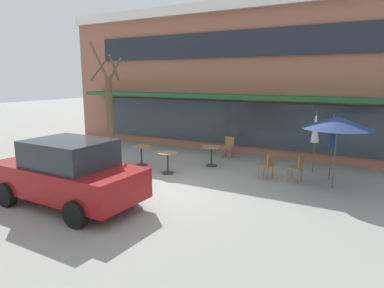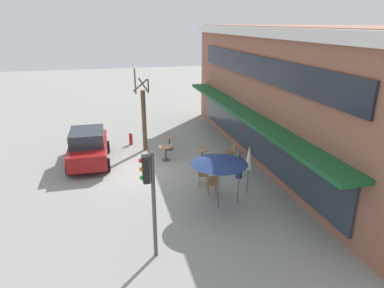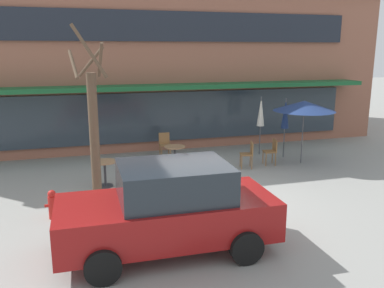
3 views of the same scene
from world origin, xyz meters
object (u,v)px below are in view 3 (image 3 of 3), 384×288
at_px(patio_umbrella_corner_open, 261,112).
at_px(cafe_table_by_tree, 105,169).
at_px(cafe_table_streetside, 159,170).
at_px(street_tree, 94,131).
at_px(cafe_chair_1, 165,143).
at_px(parked_sedan, 169,208).
at_px(cafe_chair_2, 249,153).
at_px(patio_umbrella_cream_folded, 304,106).
at_px(cafe_table_near_wall, 175,153).
at_px(patio_umbrella_green_folded, 285,114).
at_px(cafe_chair_0, 272,150).
at_px(fire_hydrant, 53,204).

bearing_deg(patio_umbrella_corner_open, cafe_table_by_tree, -159.89).
xyz_separation_m(cafe_table_streetside, street_tree, (-1.82, -0.86, 1.41)).
xyz_separation_m(cafe_table_by_tree, cafe_chair_1, (2.40, 2.84, 0.01)).
height_order(patio_umbrella_corner_open, parked_sedan, patio_umbrella_corner_open).
relative_size(patio_umbrella_corner_open, parked_sedan, 0.52).
height_order(patio_umbrella_corner_open, cafe_chair_2, patio_umbrella_corner_open).
relative_size(patio_umbrella_cream_folded, street_tree, 0.49).
bearing_deg(patio_umbrella_corner_open, cafe_table_streetside, -149.25).
bearing_deg(cafe_table_streetside, parked_sedan, -98.90).
bearing_deg(cafe_table_near_wall, parked_sedan, -105.02).
distance_m(cafe_chair_2, street_tree, 5.61).
relative_size(cafe_table_streetside, cafe_table_by_tree, 1.00).
bearing_deg(parked_sedan, street_tree, 112.30).
bearing_deg(cafe_chair_2, cafe_chair_1, 136.71).
xyz_separation_m(parked_sedan, street_tree, (-1.22, 2.97, 1.05)).
bearing_deg(patio_umbrella_green_folded, cafe_table_near_wall, -176.26).
height_order(cafe_table_near_wall, patio_umbrella_green_folded, patio_umbrella_green_folded).
distance_m(cafe_table_by_tree, cafe_chair_0, 5.76).
xyz_separation_m(cafe_chair_1, street_tree, (-2.71, -4.15, 1.40)).
bearing_deg(cafe_chair_1, cafe_chair_2, -43.29).
relative_size(cafe_table_near_wall, patio_umbrella_cream_folded, 0.35).
relative_size(cafe_table_by_tree, patio_umbrella_green_folded, 0.35).
relative_size(cafe_table_streetside, fire_hydrant, 1.08).
xyz_separation_m(street_tree, fire_hydrant, (-1.06, -0.70, -1.57)).
relative_size(cafe_table_by_tree, cafe_chair_2, 0.85).
relative_size(patio_umbrella_cream_folded, cafe_chair_1, 2.47).
bearing_deg(street_tree, cafe_table_streetside, 25.21).
bearing_deg(parked_sedan, cafe_table_by_tree, 102.01).
distance_m(cafe_table_near_wall, patio_umbrella_cream_folded, 4.70).
height_order(patio_umbrella_cream_folded, cafe_chair_2, patio_umbrella_cream_folded).
relative_size(patio_umbrella_green_folded, patio_umbrella_corner_open, 1.00).
bearing_deg(cafe_chair_1, patio_umbrella_cream_folded, -26.64).
relative_size(patio_umbrella_corner_open, cafe_chair_2, 2.47).
bearing_deg(cafe_chair_0, patio_umbrella_cream_folded, -5.67).
distance_m(cafe_table_streetside, fire_hydrant, 3.28).
bearing_deg(street_tree, patio_umbrella_cream_folded, 15.29).
distance_m(patio_umbrella_green_folded, patio_umbrella_cream_folded, 0.99).
height_order(cafe_chair_2, street_tree, street_tree).
distance_m(parked_sedan, street_tree, 3.38).
distance_m(cafe_table_streetside, patio_umbrella_green_folded, 5.57).
height_order(patio_umbrella_cream_folded, street_tree, street_tree).
distance_m(patio_umbrella_cream_folded, cafe_chair_2, 2.52).
height_order(cafe_table_near_wall, cafe_table_streetside, same).
relative_size(cafe_table_near_wall, cafe_table_by_tree, 1.00).
xyz_separation_m(patio_umbrella_green_folded, cafe_chair_2, (-1.82, -0.91, -1.10)).
distance_m(patio_umbrella_cream_folded, parked_sedan, 7.76).
relative_size(cafe_chair_0, fire_hydrant, 1.26).
height_order(patio_umbrella_cream_folded, patio_umbrella_corner_open, same).
distance_m(patio_umbrella_corner_open, fire_hydrant, 8.53).
height_order(cafe_table_by_tree, cafe_chair_0, cafe_chair_0).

